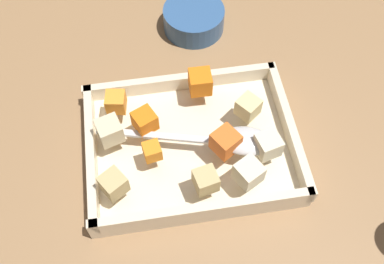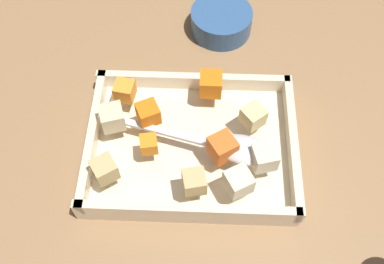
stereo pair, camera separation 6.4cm
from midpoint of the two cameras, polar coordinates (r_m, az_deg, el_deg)
name	(u,v)px [view 1 (the left image)]	position (r m, az deg, el deg)	size (l,w,h in m)	color
ground_plane	(188,141)	(0.69, -3.09, -1.39)	(4.00, 4.00, 0.00)	#936D47
baking_dish	(192,146)	(0.67, -2.71, -2.00)	(0.31, 0.23, 0.04)	beige
carrot_chunk_far_left	(145,121)	(0.65, -8.85, 1.19)	(0.03, 0.03, 0.03)	orange
carrot_chunk_corner_ne	(226,142)	(0.62, 1.39, -1.52)	(0.03, 0.03, 0.03)	orange
carrot_chunk_heap_top	(152,151)	(0.62, -8.02, -2.67)	(0.02, 0.02, 0.02)	orange
carrot_chunk_back_center	(200,82)	(0.68, -1.64, 6.20)	(0.03, 0.03, 0.03)	orange
carrot_chunk_corner_nw	(116,102)	(0.67, -12.36, 3.55)	(0.03, 0.03, 0.03)	orange
potato_chunk_near_left	(110,132)	(0.64, -13.24, -0.19)	(0.03, 0.03, 0.03)	beige
potato_chunk_near_spoon	(249,173)	(0.60, 4.23, -5.47)	(0.03, 0.03, 0.03)	beige
potato_chunk_near_right	(206,180)	(0.59, -1.31, -6.45)	(0.03, 0.03, 0.03)	tan
potato_chunk_rim_edge	(248,107)	(0.65, 4.43, 2.96)	(0.03, 0.03, 0.03)	#E0CC89
potato_chunk_under_handle	(113,184)	(0.61, -12.97, -6.73)	(0.03, 0.03, 0.03)	tan
potato_chunk_mid_right	(268,145)	(0.62, 6.81, -1.89)	(0.03, 0.03, 0.03)	beige
serving_spoon	(236,140)	(0.63, 2.78, -1.31)	(0.25, 0.09, 0.02)	silver
small_prep_bowl	(194,19)	(0.82, -2.06, 14.06)	(0.11, 0.11, 0.04)	#33598C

